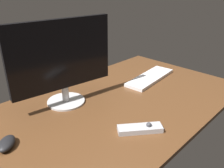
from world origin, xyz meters
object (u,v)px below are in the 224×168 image
(keyboard, at_px, (150,78))
(media_remote, at_px, (140,129))
(monitor, at_px, (62,59))
(computer_mouse, at_px, (7,143))

(keyboard, height_order, media_remote, media_remote)
(monitor, bearing_deg, computer_mouse, -152.04)
(monitor, height_order, media_remote, monitor)
(keyboard, xyz_separation_m, computer_mouse, (-0.93, 0.00, 0.01))
(monitor, height_order, computer_mouse, monitor)
(monitor, relative_size, computer_mouse, 5.28)
(computer_mouse, bearing_deg, monitor, -27.42)
(keyboard, relative_size, computer_mouse, 4.03)
(keyboard, bearing_deg, media_remote, -154.27)
(keyboard, bearing_deg, computer_mouse, 173.98)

